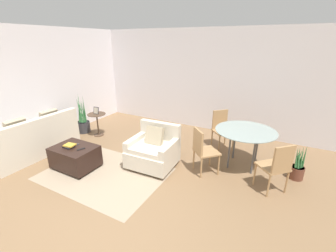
{
  "coord_description": "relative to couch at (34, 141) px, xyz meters",
  "views": [
    {
      "loc": [
        2.15,
        -1.96,
        2.41
      ],
      "look_at": [
        0.08,
        1.89,
        0.75
      ],
      "focal_mm": 24.0,
      "sensor_mm": 36.0,
      "label": 1
    }
  ],
  "objects": [
    {
      "name": "dining_chair_near_left",
      "position": [
        3.57,
        1.06,
        0.2
      ],
      "size": [
        0.59,
        0.59,
        0.9
      ],
      "color": "tan",
      "rests_on": "ground_plane"
    },
    {
      "name": "ground_plane",
      "position": [
        2.65,
        -0.63,
        -0.32
      ],
      "size": [
        20.0,
        20.0,
        0.0
      ],
      "primitive_type": "plane",
      "color": "brown"
    },
    {
      "name": "armchair",
      "position": [
        2.61,
        0.85,
        0.02
      ],
      "size": [
        0.93,
        0.85,
        0.84
      ],
      "color": "beige",
      "rests_on": "ground_plane"
    },
    {
      "name": "tv_remote_secondary",
      "position": [
        1.48,
        0.03,
        0.14
      ],
      "size": [
        0.1,
        0.16,
        0.01
      ],
      "color": "black",
      "rests_on": "ottoman"
    },
    {
      "name": "dining_chair_far_left",
      "position": [
        3.57,
        2.34,
        0.2
      ],
      "size": [
        0.59,
        0.59,
        0.9
      ],
      "color": "tan",
      "rests_on": "ground_plane"
    },
    {
      "name": "picture_frame",
      "position": [
        0.46,
        1.47,
        0.38
      ],
      "size": [
        0.17,
        0.07,
        0.18
      ],
      "color": "black",
      "rests_on": "side_table"
    },
    {
      "name": "wall_left",
      "position": [
        -0.54,
        0.87,
        1.06
      ],
      "size": [
        0.06,
        12.0,
        2.75
      ],
      "color": "white",
      "rests_on": "ground_plane"
    },
    {
      "name": "wall_back",
      "position": [
        2.65,
        3.39,
        1.06
      ],
      "size": [
        12.0,
        0.06,
        2.75
      ],
      "color": "white",
      "rests_on": "ground_plane"
    },
    {
      "name": "area_rug",
      "position": [
        1.95,
        0.11,
        -0.32
      ],
      "size": [
        2.27,
        1.65,
        0.01
      ],
      "color": "gray",
      "rests_on": "ground_plane"
    },
    {
      "name": "potted_plant_small",
      "position": [
        5.2,
        1.71,
        -0.12
      ],
      "size": [
        0.25,
        0.25,
        0.71
      ],
      "color": "brown",
      "rests_on": "ground_plane"
    },
    {
      "name": "tv_remote_primary",
      "position": [
        1.23,
        0.11,
        0.14
      ],
      "size": [
        0.11,
        0.14,
        0.01
      ],
      "color": "#333338",
      "rests_on": "ottoman"
    },
    {
      "name": "potted_plant",
      "position": [
        -0.08,
        1.45,
        -0.06
      ],
      "size": [
        0.36,
        0.36,
        1.1
      ],
      "color": "#333338",
      "rests_on": "ground_plane"
    },
    {
      "name": "dining_chair_near_right",
      "position": [
        4.85,
        1.06,
        0.2
      ],
      "size": [
        0.59,
        0.59,
        0.9
      ],
      "color": "tan",
      "rests_on": "ground_plane"
    },
    {
      "name": "side_table",
      "position": [
        0.46,
        1.47,
        0.11
      ],
      "size": [
        0.47,
        0.47,
        0.61
      ],
      "color": "#4C3828",
      "rests_on": "ground_plane"
    },
    {
      "name": "dining_table",
      "position": [
        4.21,
        1.7,
        0.38
      ],
      "size": [
        1.17,
        1.17,
        0.78
      ],
      "color": "#8C9E99",
      "rests_on": "ground_plane"
    },
    {
      "name": "ottoman",
      "position": [
        1.28,
        0.02,
        -0.07
      ],
      "size": [
        0.85,
        0.63,
        0.46
      ],
      "color": "black",
      "rests_on": "ground_plane"
    },
    {
      "name": "couch",
      "position": [
        0.0,
        0.0,
        0.0
      ],
      "size": [
        0.84,
        1.87,
        0.93
      ],
      "color": "beige",
      "rests_on": "ground_plane"
    },
    {
      "name": "book_stack",
      "position": [
        1.21,
        -0.02,
        0.16
      ],
      "size": [
        0.23,
        0.2,
        0.06
      ],
      "color": "black",
      "rests_on": "ottoman"
    }
  ]
}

